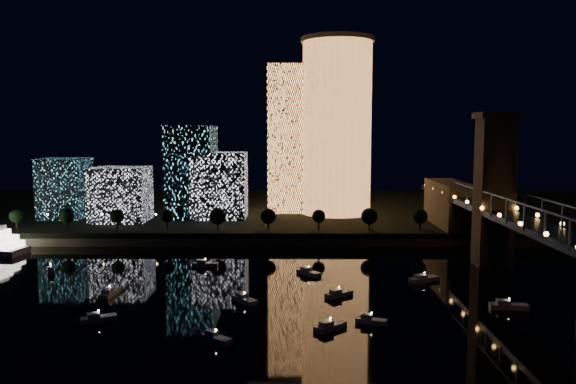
% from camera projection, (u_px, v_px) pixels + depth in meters
% --- Properties ---
extents(ground, '(520.00, 520.00, 0.00)m').
position_uv_depth(ground, '(295.00, 315.00, 135.13)').
color(ground, black).
rests_on(ground, ground).
extents(far_bank, '(420.00, 160.00, 5.00)m').
position_uv_depth(far_bank, '(293.00, 210.00, 293.90)').
color(far_bank, black).
rests_on(far_bank, ground).
extents(seawall, '(420.00, 6.00, 3.00)m').
position_uv_depth(seawall, '(294.00, 242.00, 216.48)').
color(seawall, '#6B5E4C').
rests_on(seawall, ground).
extents(tower_cylindrical, '(34.00, 34.00, 81.71)m').
position_uv_depth(tower_cylindrical, '(337.00, 127.00, 262.48)').
color(tower_cylindrical, '#E8904A').
rests_on(tower_cylindrical, far_bank).
extents(tower_rectangular, '(22.03, 22.03, 70.09)m').
position_uv_depth(tower_rectangular, '(291.00, 139.00, 272.27)').
color(tower_rectangular, '#E8904A').
rests_on(tower_rectangular, far_bank).
extents(midrise_blocks, '(91.78, 37.39, 41.40)m').
position_uv_depth(midrise_blocks, '(162.00, 182.00, 252.49)').
color(midrise_blocks, silver).
rests_on(midrise_blocks, far_bank).
extents(truss_bridge, '(13.00, 266.00, 50.00)m').
position_uv_depth(truss_bridge, '(561.00, 246.00, 136.67)').
color(truss_bridge, navy).
rests_on(truss_bridge, ground).
extents(motorboats, '(136.45, 70.30, 2.78)m').
position_uv_depth(motorboats, '(279.00, 294.00, 149.15)').
color(motorboats, silver).
rests_on(motorboats, ground).
extents(esplanade_trees, '(165.66, 6.78, 8.89)m').
position_uv_depth(esplanade_trees, '(233.00, 216.00, 221.61)').
color(esplanade_trees, black).
rests_on(esplanade_trees, far_bank).
extents(street_lamps, '(132.70, 0.70, 5.65)m').
position_uv_depth(street_lamps, '(210.00, 217.00, 227.79)').
color(street_lamps, black).
rests_on(street_lamps, far_bank).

